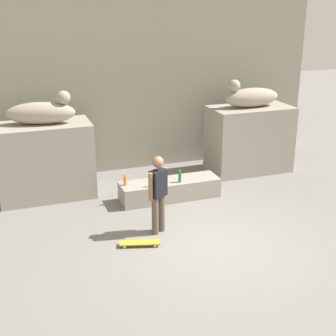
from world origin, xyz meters
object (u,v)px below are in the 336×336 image
object	(u,v)px
statue_reclining_right	(251,97)
bottle_clear	(153,182)
bottle_orange	(125,181)
bottle_green	(180,177)
skateboard	(140,243)
statue_reclining_left	(42,112)
skater	(158,191)

from	to	relation	value
statue_reclining_right	bottle_clear	distance (m)	3.88
bottle_orange	bottle_clear	distance (m)	0.67
statue_reclining_right	bottle_orange	world-z (taller)	statue_reclining_right
statue_reclining_right	bottle_orange	bearing A→B (deg)	14.99
bottle_green	skateboard	bearing A→B (deg)	-130.10
statue_reclining_right	bottle_green	world-z (taller)	statue_reclining_right
skateboard	statue_reclining_left	bearing A→B (deg)	-50.79
bottle_orange	skateboard	bearing A→B (deg)	-97.28
statue_reclining_left	statue_reclining_right	size ratio (longest dim) A/B	1.04
skateboard	skater	bearing A→B (deg)	-125.34
statue_reclining_left	bottle_clear	world-z (taller)	statue_reclining_left
skater	skateboard	xyz separation A→B (m)	(-0.54, -0.43, -0.86)
statue_reclining_left	bottle_orange	size ratio (longest dim) A/B	5.97
skateboard	bottle_green	world-z (taller)	bottle_green
statue_reclining_left	bottle_orange	xyz separation A→B (m)	(1.66, -1.11, -1.53)
statue_reclining_left	bottle_clear	xyz separation A→B (m)	(2.25, -1.41, -1.53)
bottle_clear	statue_reclining_left	bearing A→B (deg)	147.86
bottle_orange	bottle_clear	xyz separation A→B (m)	(0.59, -0.31, 0.00)
bottle_clear	bottle_green	bearing A→B (deg)	4.86
statue_reclining_left	statue_reclining_right	world-z (taller)	same
statue_reclining_left	skater	size ratio (longest dim) A/B	1.01
statue_reclining_left	skateboard	bearing A→B (deg)	-54.74
bottle_clear	statue_reclining_right	bearing A→B (deg)	23.53
skateboard	bottle_orange	xyz separation A→B (m)	(0.27, 2.10, 0.52)
bottle_orange	bottle_clear	bearing A→B (deg)	-27.66
statue_reclining_left	bottle_clear	distance (m)	3.07
statue_reclining_left	bottle_green	world-z (taller)	statue_reclining_left
statue_reclining_right	bottle_clear	bearing A→B (deg)	22.43
statue_reclining_right	skateboard	bearing A→B (deg)	36.79
statue_reclining_right	bottle_orange	size ratio (longest dim) A/B	5.72
bottle_green	bottle_clear	distance (m)	0.70
statue_reclining_left	skateboard	world-z (taller)	statue_reclining_left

